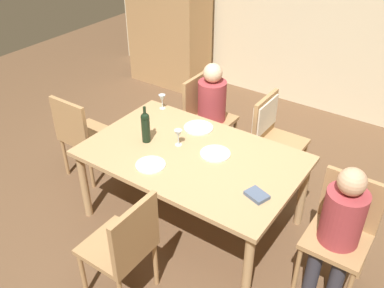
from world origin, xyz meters
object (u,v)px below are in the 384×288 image
(chair_left_end, at_px, (81,132))
(dinner_plate_host, at_px, (151,165))
(chair_far_left, at_px, (205,112))
(chair_near, at_px, (125,244))
(dining_table, at_px, (192,161))
(chair_right_end, at_px, (342,226))
(chair_far_right, at_px, (271,129))
(wine_bottle_tall_green, at_px, (146,126))
(dinner_plate_guest_left, at_px, (198,128))
(wine_glass_centre, at_px, (178,134))
(person_man_bearded, at_px, (340,225))
(wine_glass_near_left, at_px, (162,99))
(armoire_cabinet, at_px, (169,8))
(person_woman_host, at_px, (214,106))
(dinner_plate_guest_right, at_px, (215,154))

(chair_left_end, bearing_deg, dinner_plate_host, -12.16)
(chair_far_left, height_order, chair_near, same)
(dining_table, xyz_separation_m, chair_right_end, (1.28, 0.09, -0.12))
(dining_table, bearing_deg, chair_far_right, 73.57)
(chair_left_end, height_order, wine_bottle_tall_green, wine_bottle_tall_green)
(chair_right_end, xyz_separation_m, dinner_plate_guest_left, (-1.47, 0.29, 0.20))
(chair_left_end, distance_m, wine_glass_centre, 1.15)
(chair_right_end, relative_size, chair_near, 1.00)
(person_man_bearded, distance_m, wine_glass_centre, 1.47)
(wine_bottle_tall_green, height_order, wine_glass_near_left, wine_bottle_tall_green)
(armoire_cabinet, xyz_separation_m, dinner_plate_host, (1.82, -2.64, -0.37))
(wine_glass_near_left, bearing_deg, person_man_bearded, -14.66)
(person_woman_host, xyz_separation_m, wine_glass_centre, (0.20, -0.90, 0.19))
(dining_table, distance_m, chair_near, 0.96)
(dinner_plate_host, bearing_deg, dining_table, 60.77)
(dining_table, bearing_deg, wine_glass_centre, 164.84)
(dining_table, bearing_deg, chair_right_end, 3.90)
(chair_near, bearing_deg, person_woman_host, 13.76)
(wine_glass_near_left, bearing_deg, dinner_plate_guest_left, -12.78)
(wine_glass_near_left, height_order, dinner_plate_guest_right, wine_glass_near_left)
(chair_far_left, bearing_deg, dinner_plate_host, 13.68)
(armoire_cabinet, relative_size, wine_bottle_tall_green, 6.46)
(wine_glass_near_left, bearing_deg, armoire_cabinet, 125.43)
(person_woman_host, bearing_deg, chair_near, 13.76)
(wine_glass_near_left, bearing_deg, chair_left_end, -135.22)
(dinner_plate_guest_right, bearing_deg, wine_glass_centre, -170.06)
(dinner_plate_guest_left, bearing_deg, chair_far_left, 117.82)
(chair_left_end, xyz_separation_m, chair_near, (1.37, -0.86, 0.00))
(wine_bottle_tall_green, relative_size, dinner_plate_guest_right, 1.32)
(chair_far_right, bearing_deg, chair_far_left, -90.00)
(dining_table, xyz_separation_m, chair_near, (0.09, -0.95, -0.12))
(chair_near, bearing_deg, dinner_plate_guest_left, 11.70)
(chair_far_left, distance_m, person_woman_host, 0.16)
(dinner_plate_host, bearing_deg, chair_far_left, 103.68)
(dinner_plate_guest_right, bearing_deg, chair_near, -94.05)
(chair_right_end, xyz_separation_m, dinner_plate_guest_right, (-1.12, 0.02, 0.20))
(wine_glass_centre, bearing_deg, dining_table, -15.16)
(dinner_plate_guest_left, bearing_deg, dining_table, -63.46)
(wine_bottle_tall_green, bearing_deg, person_woman_host, 86.43)
(wine_bottle_tall_green, height_order, dinner_plate_host, wine_bottle_tall_green)
(chair_far_right, relative_size, chair_near, 1.00)
(dinner_plate_host, height_order, dinner_plate_guest_left, same)
(dinner_plate_guest_right, bearing_deg, chair_left_end, -172.34)
(armoire_cabinet, relative_size, dining_table, 1.21)
(armoire_cabinet, height_order, person_woman_host, armoire_cabinet)
(person_woman_host, distance_m, wine_bottle_tall_green, 1.04)
(chair_far_left, xyz_separation_m, person_woman_host, (0.11, -0.00, 0.11))
(wine_glass_centre, bearing_deg, wine_glass_near_left, 139.60)
(wine_bottle_tall_green, bearing_deg, dinner_plate_guest_left, 59.77)
(chair_far_left, height_order, dinner_plate_guest_left, chair_far_left)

